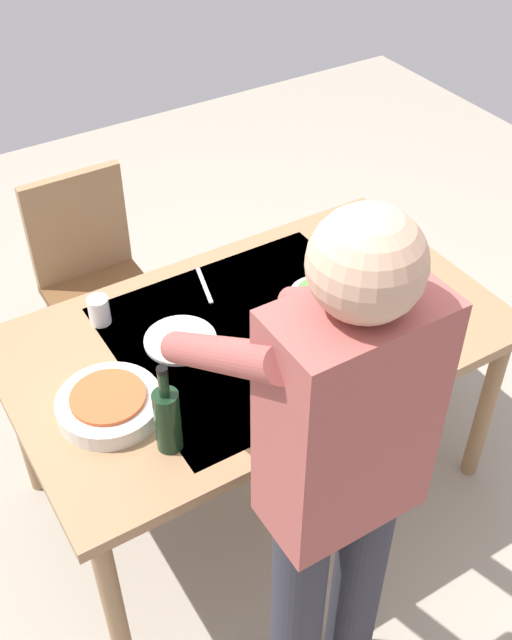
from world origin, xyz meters
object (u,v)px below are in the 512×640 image
(dinner_plate_far, at_px, (395,267))
(dinner_plate_near, at_px, (180,340))
(person_server, at_px, (337,476))
(wine_glass_left, at_px, (393,279))
(chair_near, at_px, (93,272))
(wine_bottle, at_px, (167,418))
(water_cup_near_left, at_px, (274,323))
(serving_bowl_pasta, at_px, (109,404))
(side_bowl_salad, at_px, (317,297))
(water_cup_near_right, at_px, (99,311))
(dining_table, at_px, (256,348))

(dinner_plate_far, bearing_deg, dinner_plate_near, -3.92)
(person_server, bearing_deg, wine_glass_left, -137.86)
(chair_near, distance_m, dinner_plate_near, 0.80)
(wine_bottle, distance_m, dinner_plate_far, 1.09)
(wine_glass_left, bearing_deg, chair_near, -54.13)
(wine_glass_left, relative_size, dinner_plate_far, 0.66)
(water_cup_near_left, height_order, serving_bowl_pasta, water_cup_near_left)
(serving_bowl_pasta, xyz_separation_m, dinner_plate_near, (-0.31, -0.16, -0.03))
(chair_near, relative_size, side_bowl_salad, 5.06)
(chair_near, distance_m, wine_bottle, 1.19)
(water_cup_near_right, xyz_separation_m, dinner_plate_far, (-1.00, 0.28, -0.04))
(chair_near, height_order, wine_bottle, wine_bottle)
(person_server, xyz_separation_m, wine_glass_left, (-0.68, -0.62, -0.11))
(side_bowl_salad, relative_size, dinner_plate_far, 0.78)
(water_cup_near_left, bearing_deg, dining_table, -49.12)
(chair_near, relative_size, dinner_plate_near, 3.96)
(wine_glass_left, height_order, side_bowl_salad, wine_glass_left)
(wine_glass_left, xyz_separation_m, water_cup_near_left, (0.41, -0.07, -0.05))
(dining_table, bearing_deg, dinner_plate_far, -177.16)
(dinner_plate_near, bearing_deg, wine_glass_left, 163.79)
(wine_bottle, distance_m, wine_glass_left, 0.91)
(wine_glass_left, bearing_deg, dining_table, -13.88)
(wine_bottle, bearing_deg, person_server, 115.41)
(chair_near, xyz_separation_m, wine_bottle, (0.20, 1.13, 0.33))
(chair_near, distance_m, serving_bowl_pasta, 1.00)
(person_server, distance_m, water_cup_near_left, 0.75)
(water_cup_near_right, relative_size, dinner_plate_near, 0.41)
(dining_table, distance_m, dinner_plate_far, 0.60)
(person_server, distance_m, water_cup_near_right, 1.06)
(water_cup_near_right, bearing_deg, dinner_plate_near, 128.93)
(wine_bottle, relative_size, serving_bowl_pasta, 0.99)
(serving_bowl_pasta, xyz_separation_m, side_bowl_salad, (-0.78, -0.09, 0.00))
(chair_near, distance_m, side_bowl_salad, 1.00)
(dining_table, distance_m, water_cup_near_right, 0.52)
(dinner_plate_far, bearing_deg, water_cup_near_left, 7.62)
(dinner_plate_far, bearing_deg, side_bowl_salad, 3.38)
(wine_glass_left, relative_size, side_bowl_salad, 0.84)
(water_cup_near_left, relative_size, side_bowl_salad, 0.57)
(wine_glass_left, height_order, dinner_plate_near, wine_glass_left)
(wine_glass_left, xyz_separation_m, serving_bowl_pasta, (0.99, -0.04, -0.07))
(dinner_plate_near, bearing_deg, dining_table, 159.34)
(person_server, relative_size, side_bowl_salad, 9.38)
(person_server, relative_size, water_cup_near_left, 16.49)
(dinner_plate_far, bearing_deg, serving_bowl_pasta, 5.37)
(water_cup_near_left, height_order, side_bowl_salad, water_cup_near_left)
(water_cup_near_left, relative_size, dinner_plate_near, 0.45)
(dinner_plate_far, bearing_deg, water_cup_near_right, -15.42)
(person_server, xyz_separation_m, water_cup_near_right, (0.18, -1.04, -0.17))
(water_cup_near_right, bearing_deg, chair_near, -106.60)
(person_server, distance_m, wine_glass_left, 0.93)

